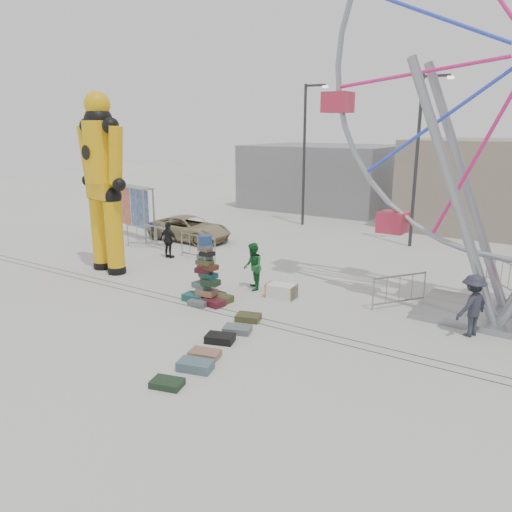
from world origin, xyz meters
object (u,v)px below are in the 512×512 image
Objects in this scene: crash_test_dummy at (103,177)px; pedestrian_green at (253,267)px; parked_suv at (189,228)px; steamer_trunk at (281,291)px; barricade_wheel_front at (399,290)px; pedestrian_black at (169,240)px; banner_scaffold at (130,198)px; barricade_dummy_c at (198,247)px; pedestrian_grey at (472,305)px; barricade_wheel_back at (501,274)px; pedestrian_red at (205,267)px; lamp_post_left at (306,148)px; lamp_post_right at (419,153)px; suitcase_tower at (207,283)px; barricade_dummy_a at (147,236)px; barricade_dummy_b at (157,237)px.

pedestrian_green is at bearing 20.40° from crash_test_dummy.
parked_suv is (-0.91, 6.09, -3.19)m from crash_test_dummy.
barricade_wheel_front reaches higher than steamer_trunk.
banner_scaffold is at bearing -24.22° from pedestrian_black.
pedestrian_green reaches higher than barricade_dummy_c.
pedestrian_grey reaches higher than steamer_trunk.
crash_test_dummy is 1.61× the size of parked_suv.
pedestrian_red is (-8.88, -5.99, 0.33)m from barricade_wheel_back.
pedestrian_red is at bearing -78.02° from lamp_post_left.
pedestrian_black reaches higher than barricade_wheel_front.
suitcase_tower is (-3.49, -11.71, -3.84)m from lamp_post_right.
lamp_post_right is at bearing -15.95° from lamp_post_left.
suitcase_tower is at bearing -43.49° from barricade_dummy_c.
pedestrian_green is (4.10, -11.80, -3.62)m from lamp_post_left.
barricade_wheel_back is at bearing -46.52° from lamp_post_right.
steamer_trunk is 7.18m from pedestrian_black.
pedestrian_green is (-7.50, -4.95, 0.31)m from barricade_wheel_back.
barricade_wheel_front is at bearing -107.14° from parked_suv.
pedestrian_green is at bearing -92.90° from barricade_wheel_back.
pedestrian_red is 1.72m from pedestrian_green.
lamp_post_left is 1.11× the size of crash_test_dummy.
pedestrian_grey is (15.27, -2.70, 0.34)m from barricade_dummy_a.
pedestrian_black reaches higher than barricade_dummy_a.
lamp_post_left is 4.66× the size of pedestrian_green.
pedestrian_red is at bearing 144.81° from barricade_wheel_front.
steamer_trunk is at bearing -18.84° from barricade_dummy_c.
pedestrian_black is (-5.59, 1.69, -0.04)m from pedestrian_green.
lamp_post_left is 16.90m from pedestrian_grey.
lamp_post_right reaches higher than parked_suv.
steamer_trunk is 0.50× the size of barricade_wheel_front.
lamp_post_right is 10.85m from pedestrian_green.
suitcase_tower is at bearing -106.60° from lamp_post_right.
barricade_wheel_back is 8.99m from pedestrian_green.
pedestrian_grey is at bearing 2.07° from barricade_dummy_b.
suitcase_tower reaches higher than barricade_dummy_c.
barricade_wheel_front is at bearing 21.33° from crash_test_dummy.
lamp_post_right is at bearing 59.92° from crash_test_dummy.
pedestrian_black is (-10.56, 0.55, 0.27)m from barricade_wheel_front.
barricade_dummy_b is 12.38m from barricade_wheel_front.
pedestrian_red is at bearing -15.28° from banner_scaffold.
steamer_trunk is 0.61× the size of pedestrian_black.
steamer_trunk is at bearing -5.68° from banner_scaffold.
barricade_dummy_c is (-7.23, -7.62, -3.93)m from lamp_post_right.
lamp_post_left is 4.00× the size of barricade_dummy_b.
suitcase_tower is 1.15× the size of barricade_wheel_back.
barricade_dummy_b is 1.16× the size of pedestrian_green.
lamp_post_right is 4.00× the size of barricade_wheel_back.
barricade_dummy_b is 1.14× the size of pedestrian_red.
barricade_dummy_b is at bearing 144.83° from pedestrian_red.
barricade_dummy_c is 1.16× the size of pedestrian_green.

